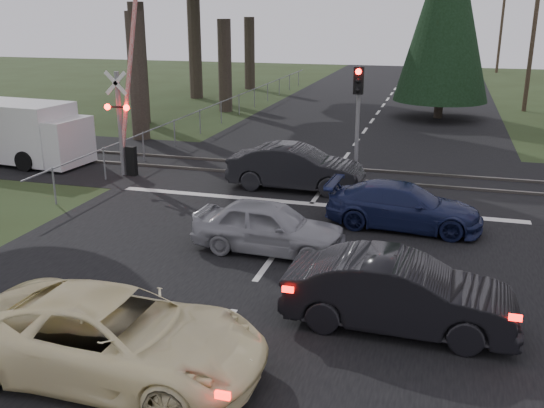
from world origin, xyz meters
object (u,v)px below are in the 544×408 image
(silver_car, at_px, (269,227))
(dark_car_far, at_px, (296,168))
(crossing_signal, at_px, (125,121))
(traffic_signal_center, at_px, (358,106))
(utility_pole_mid, at_px, (534,31))
(dark_hatchback, at_px, (399,293))
(white_van, at_px, (16,132))
(utility_pole_far, at_px, (502,23))
(blue_sedan, at_px, (404,206))
(cream_coupe, at_px, (114,336))

(silver_car, relative_size, dark_car_far, 0.85)
(crossing_signal, bearing_deg, traffic_signal_center, 6.15)
(crossing_signal, bearing_deg, utility_pole_mid, 52.03)
(utility_pole_mid, height_order, dark_hatchback, utility_pole_mid)
(utility_pole_mid, bearing_deg, silver_car, -108.54)
(dark_car_far, bearing_deg, traffic_signal_center, -62.68)
(silver_car, height_order, white_van, white_van)
(dark_hatchback, bearing_deg, utility_pole_far, -4.29)
(dark_hatchback, relative_size, blue_sedan, 1.02)
(blue_sedan, distance_m, white_van, 15.95)
(dark_hatchback, distance_m, dark_car_far, 9.68)
(silver_car, xyz_separation_m, white_van, (-12.38, 6.41, 0.57))
(traffic_signal_center, relative_size, white_van, 0.64)
(silver_car, height_order, dark_car_far, dark_car_far)
(cream_coupe, bearing_deg, traffic_signal_center, -8.90)
(dark_car_far, height_order, white_van, white_van)
(dark_hatchback, relative_size, dark_car_far, 0.96)
(blue_sedan, bearing_deg, crossing_signal, 76.76)
(crossing_signal, xyz_separation_m, utility_pole_far, (15.77, 45.21, 2.67))
(utility_pole_far, xyz_separation_m, cream_coupe, (-9.65, -56.91, -4.01))
(crossing_signal, bearing_deg, dark_hatchback, -39.81)
(white_van, bearing_deg, dark_car_far, 2.25)
(cream_coupe, distance_m, blue_sedan, 9.63)
(utility_pole_far, height_order, dark_hatchback, utility_pole_far)
(utility_pole_far, height_order, cream_coupe, utility_pole_far)
(crossing_signal, distance_m, dark_car_far, 6.51)
(blue_sedan, bearing_deg, dark_hatchback, -173.77)
(utility_pole_mid, distance_m, dark_hatchback, 29.74)
(utility_pole_far, relative_size, silver_car, 2.32)
(dark_hatchback, bearing_deg, traffic_signal_center, 14.42)
(white_van, bearing_deg, utility_pole_far, 70.50)
(blue_sedan, bearing_deg, traffic_signal_center, 29.63)
(crossing_signal, distance_m, blue_sedan, 10.73)
(dark_car_far, bearing_deg, utility_pole_far, -10.78)
(utility_pole_far, height_order, dark_car_far, utility_pole_far)
(silver_car, xyz_separation_m, blue_sedan, (3.14, 2.75, -0.03))
(dark_hatchback, height_order, blue_sedan, dark_hatchback)
(utility_pole_mid, bearing_deg, dark_car_far, -114.87)
(cream_coupe, relative_size, dark_car_far, 1.13)
(utility_pole_mid, xyz_separation_m, white_van, (-21.08, -19.53, -3.50))
(utility_pole_mid, relative_size, dark_car_far, 1.97)
(utility_pole_far, bearing_deg, utility_pole_mid, -90.00)
(utility_pole_mid, distance_m, cream_coupe, 33.58)
(utility_pole_far, bearing_deg, dark_car_far, -101.72)
(utility_pole_far, relative_size, dark_car_far, 1.97)
(dark_hatchback, relative_size, white_van, 0.69)
(utility_pole_far, xyz_separation_m, dark_car_far, (-9.39, -45.26, -3.97))
(utility_pole_far, xyz_separation_m, blue_sedan, (-5.56, -48.19, -4.10))
(crossing_signal, distance_m, dark_hatchback, 13.79)
(utility_pole_mid, height_order, silver_car, utility_pole_mid)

